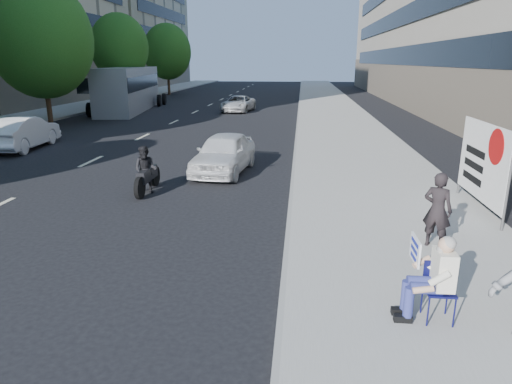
# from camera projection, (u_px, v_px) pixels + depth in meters

# --- Properties ---
(ground) EXTENTS (160.00, 160.00, 0.00)m
(ground) POSITION_uv_depth(u_px,v_px,m) (218.00, 248.00, 9.63)
(ground) COLOR black
(ground) RESTS_ON ground
(near_sidewalk) EXTENTS (5.00, 120.00, 0.15)m
(near_sidewalk) POSITION_uv_depth(u_px,v_px,m) (339.00, 123.00, 28.35)
(near_sidewalk) COLOR gray
(near_sidewalk) RESTS_ON ground
(far_sidewalk) EXTENTS (4.50, 120.00, 0.15)m
(far_sidewalk) POSITION_uv_depth(u_px,v_px,m) (23.00, 119.00, 30.32)
(far_sidewalk) COLOR gray
(far_sidewalk) RESTS_ON ground
(tree_far_c) EXTENTS (6.00, 6.00, 8.47)m
(tree_far_c) POSITION_uv_depth(u_px,v_px,m) (41.00, 39.00, 26.74)
(tree_far_c) COLOR #382616
(tree_far_c) RESTS_ON ground
(tree_far_d) EXTENTS (4.80, 4.80, 7.65)m
(tree_far_d) POSITION_uv_depth(u_px,v_px,m) (119.00, 47.00, 38.25)
(tree_far_d) COLOR #382616
(tree_far_d) RESTS_ON ground
(tree_far_e) EXTENTS (5.40, 5.40, 7.89)m
(tree_far_e) POSITION_uv_depth(u_px,v_px,m) (167.00, 52.00, 51.67)
(tree_far_e) COLOR #382616
(tree_far_e) RESTS_ON ground
(seated_protester) EXTENTS (0.83, 1.11, 1.31)m
(seated_protester) POSITION_uv_depth(u_px,v_px,m) (433.00, 273.00, 6.52)
(seated_protester) COLOR #121351
(seated_protester) RESTS_ON near_sidewalk
(pedestrian_woman) EXTENTS (0.68, 0.62, 1.56)m
(pedestrian_woman) POSITION_uv_depth(u_px,v_px,m) (437.00, 210.00, 9.11)
(pedestrian_woman) COLOR black
(pedestrian_woman) RESTS_ON near_sidewalk
(protest_banner) EXTENTS (0.08, 3.06, 2.20)m
(protest_banner) POSITION_uv_depth(u_px,v_px,m) (483.00, 162.00, 11.27)
(protest_banner) COLOR #4C4C4C
(protest_banner) RESTS_ON near_sidewalk
(white_sedan_near) EXTENTS (2.06, 4.21, 1.38)m
(white_sedan_near) POSITION_uv_depth(u_px,v_px,m) (224.00, 153.00, 15.98)
(white_sedan_near) COLOR silver
(white_sedan_near) RESTS_ON ground
(white_sedan_mid) EXTENTS (1.94, 4.56, 1.46)m
(white_sedan_mid) POSITION_uv_depth(u_px,v_px,m) (22.00, 133.00, 20.22)
(white_sedan_mid) COLOR silver
(white_sedan_mid) RESTS_ON ground
(white_sedan_far) EXTENTS (2.53, 4.55, 1.20)m
(white_sedan_far) POSITION_uv_depth(u_px,v_px,m) (238.00, 104.00, 35.27)
(white_sedan_far) COLOR silver
(white_sedan_far) RESTS_ON ground
(motorcycle) EXTENTS (0.70, 2.04, 1.42)m
(motorcycle) POSITION_uv_depth(u_px,v_px,m) (146.00, 172.00, 13.48)
(motorcycle) COLOR black
(motorcycle) RESTS_ON ground
(bus) EXTENTS (4.20, 12.33, 3.30)m
(bus) POSITION_uv_depth(u_px,v_px,m) (129.00, 89.00, 35.77)
(bus) COLOR gray
(bus) RESTS_ON ground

